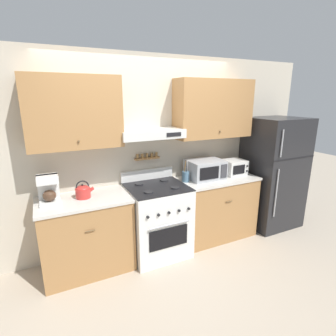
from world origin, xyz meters
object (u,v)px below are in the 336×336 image
object	(u,v)px
stove_range	(157,220)
utensil_crock	(186,176)
refrigerator	(273,173)
tea_kettle	(83,191)
microwave	(205,169)
toaster_oven	(234,167)
coffee_maker	(49,189)

from	to	relation	value
stove_range	utensil_crock	xyz separation A→B (m)	(0.46, 0.07, 0.52)
refrigerator	stove_range	bearing A→B (deg)	179.52
tea_kettle	microwave	size ratio (longest dim) A/B	0.43
microwave	toaster_oven	world-z (taller)	microwave
stove_range	tea_kettle	bearing A→B (deg)	175.24
stove_range	toaster_oven	xyz separation A→B (m)	(1.28, 0.07, 0.54)
stove_range	tea_kettle	size ratio (longest dim) A/B	5.03
tea_kettle	toaster_oven	xyz separation A→B (m)	(2.16, -0.00, 0.03)
stove_range	coffee_maker	size ratio (longest dim) A/B	3.50
toaster_oven	microwave	bearing A→B (deg)	177.75
utensil_crock	toaster_oven	distance (m)	0.82
tea_kettle	stove_range	bearing A→B (deg)	-4.76
coffee_maker	microwave	world-z (taller)	coffee_maker
stove_range	tea_kettle	distance (m)	1.02
stove_range	refrigerator	xyz separation A→B (m)	(2.00, -0.02, 0.39)
tea_kettle	refrigerator	bearing A→B (deg)	-1.79
stove_range	tea_kettle	world-z (taller)	tea_kettle
microwave	tea_kettle	bearing A→B (deg)	-179.38
microwave	toaster_oven	size ratio (longest dim) A/B	1.55
stove_range	coffee_maker	distance (m)	1.37
microwave	utensil_crock	size ratio (longest dim) A/B	1.66
microwave	toaster_oven	bearing A→B (deg)	-2.25
stove_range	toaster_oven	world-z (taller)	toaster_oven
refrigerator	tea_kettle	distance (m)	2.88
refrigerator	coffee_maker	xyz separation A→B (m)	(-3.23, 0.12, 0.20)
refrigerator	toaster_oven	bearing A→B (deg)	172.98
refrigerator	coffee_maker	distance (m)	3.24
tea_kettle	microwave	world-z (taller)	microwave
refrigerator	utensil_crock	xyz separation A→B (m)	(-1.53, 0.09, 0.13)
microwave	utensil_crock	world-z (taller)	utensil_crock
coffee_maker	microwave	bearing A→B (deg)	-0.29
stove_range	microwave	world-z (taller)	microwave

